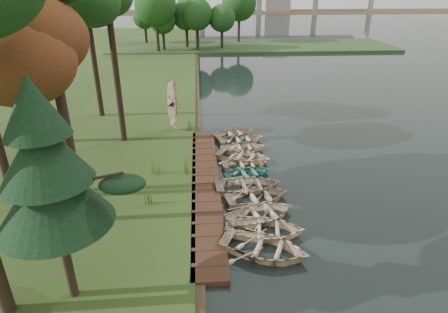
{
  "coord_description": "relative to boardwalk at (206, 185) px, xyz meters",
  "views": [
    {
      "loc": [
        -1.84,
        -19.18,
        11.01
      ],
      "look_at": [
        -0.43,
        1.27,
        1.36
      ],
      "focal_mm": 30.0,
      "sensor_mm": 36.0,
      "label": 1
    }
  ],
  "objects": [
    {
      "name": "rowboat_0",
      "position": [
        2.42,
        -6.18,
        0.32
      ],
      "size": [
        4.85,
        4.28,
        0.83
      ],
      "primitive_type": "imported",
      "rotation": [
        0.0,
        0.0,
        1.15
      ],
      "color": "beige",
      "rests_on": "water"
    },
    {
      "name": "reeds_2",
      "position": [
        -3.02,
        1.45,
        0.7
      ],
      "size": [
        0.6,
        0.6,
        1.09
      ],
      "primitive_type": "cone",
      "color": "#3F661E",
      "rests_on": "bank"
    },
    {
      "name": "rowboat_2",
      "position": [
        2.71,
        -3.51,
        0.28
      ],
      "size": [
        4.37,
        3.72,
        0.77
      ],
      "primitive_type": "imported",
      "rotation": [
        0.0,
        0.0,
        1.9
      ],
      "color": "beige",
      "rests_on": "water"
    },
    {
      "name": "rowboat_5",
      "position": [
        2.63,
        1.06,
        0.21
      ],
      "size": [
        3.51,
        2.95,
        0.62
      ],
      "primitive_type": "imported",
      "rotation": [
        0.0,
        0.0,
        1.88
      ],
      "color": "#2F8475",
      "rests_on": "water"
    },
    {
      "name": "rowboat_10",
      "position": [
        2.37,
        7.59,
        0.24
      ],
      "size": [
        3.95,
        3.43,
        0.68
      ],
      "primitive_type": "imported",
      "rotation": [
        0.0,
        0.0,
        1.96
      ],
      "color": "beige",
      "rests_on": "water"
    },
    {
      "name": "stored_rowboat",
      "position": [
        -2.17,
        8.73,
        0.55
      ],
      "size": [
        4.04,
        3.01,
        0.8
      ],
      "primitive_type": "imported",
      "rotation": [
        3.14,
        0.0,
        1.51
      ],
      "color": "beige",
      "rests_on": "bank"
    },
    {
      "name": "ground",
      "position": [
        1.6,
        0.0,
        -0.15
      ],
      "size": [
        300.0,
        300.0,
        0.0
      ],
      "primitive_type": "plane",
      "color": "#3D2F1D"
    },
    {
      "name": "reeds_3",
      "position": [
        -1.0,
        8.66,
        0.6
      ],
      "size": [
        0.6,
        0.6,
        0.9
      ],
      "primitive_type": "cone",
      "color": "#3F661E",
      "rests_on": "bank"
    },
    {
      "name": "rowboat_1",
      "position": [
        2.67,
        -4.82,
        0.3
      ],
      "size": [
        4.19,
        3.27,
        0.79
      ],
      "primitive_type": "imported",
      "rotation": [
        0.0,
        0.0,
        1.42
      ],
      "color": "beige",
      "rests_on": "water"
    },
    {
      "name": "reeds_1",
      "position": [
        -1.0,
        1.3,
        0.65
      ],
      "size": [
        0.6,
        0.6,
        1.01
      ],
      "primitive_type": "cone",
      "color": "#3F661E",
      "rests_on": "bank"
    },
    {
      "name": "rowboat_9",
      "position": [
        2.81,
        6.35,
        0.25
      ],
      "size": [
        3.84,
        3.07,
        0.71
      ],
      "primitive_type": "imported",
      "rotation": [
        0.0,
        0.0,
        1.77
      ],
      "color": "beige",
      "rests_on": "water"
    },
    {
      "name": "pine_tree",
      "position": [
        -5.14,
        -8.27,
        5.44
      ],
      "size": [
        3.8,
        3.8,
        8.35
      ],
      "color": "black",
      "rests_on": "bank"
    },
    {
      "name": "rowboat_8",
      "position": [
        2.74,
        4.9,
        0.23
      ],
      "size": [
        3.4,
        2.56,
        0.67
      ],
      "primitive_type": "imported",
      "rotation": [
        0.0,
        0.0,
        1.66
      ],
      "color": "beige",
      "rests_on": "water"
    },
    {
      "name": "tree_2",
      "position": [
        -6.14,
        -3.33,
        7.94
      ],
      "size": [
        4.03,
        4.03,
        9.59
      ],
      "color": "black",
      "rests_on": "bank"
    },
    {
      "name": "boardwalk",
      "position": [
        0.0,
        0.0,
        0.0
      ],
      "size": [
        1.6,
        16.0,
        0.3
      ],
      "primitive_type": "cube",
      "color": "#392316",
      "rests_on": "ground"
    },
    {
      "name": "rowboat_6",
      "position": [
        2.6,
        2.32,
        0.21
      ],
      "size": [
        3.25,
        2.5,
        0.62
      ],
      "primitive_type": "imported",
      "rotation": [
        0.0,
        0.0,
        1.69
      ],
      "color": "beige",
      "rests_on": "water"
    },
    {
      "name": "peninsula",
      "position": [
        9.6,
        50.0,
        0.08
      ],
      "size": [
        50.0,
        14.0,
        0.45
      ],
      "primitive_type": "cube",
      "color": "#2B441E",
      "rests_on": "ground"
    },
    {
      "name": "rowboat_4",
      "position": [
        2.45,
        -0.61,
        0.3
      ],
      "size": [
        4.09,
        3.07,
        0.8
      ],
      "primitive_type": "imported",
      "rotation": [
        0.0,
        0.0,
        1.65
      ],
      "color": "beige",
      "rests_on": "water"
    },
    {
      "name": "rowboat_3",
      "position": [
        2.8,
        -1.8,
        0.27
      ],
      "size": [
        4.08,
        3.3,
        0.74
      ],
      "primitive_type": "imported",
      "rotation": [
        0.0,
        0.0,
        1.79
      ],
      "color": "beige",
      "rests_on": "water"
    },
    {
      "name": "rowboat_7",
      "position": [
        2.59,
        3.34,
        0.29
      ],
      "size": [
        4.5,
        3.96,
        0.77
      ],
      "primitive_type": "imported",
      "rotation": [
        0.0,
        0.0,
        1.15
      ],
      "color": "beige",
      "rests_on": "water"
    },
    {
      "name": "reeds_0",
      "position": [
        -3.1,
        -2.24,
        0.65
      ],
      "size": [
        0.6,
        0.6,
        1.01
      ],
      "primitive_type": "cone",
      "color": "#3F661E",
      "rests_on": "bank"
    },
    {
      "name": "far_trees",
      "position": [
        6.27,
        50.0,
        6.28
      ],
      "size": [
        45.6,
        5.6,
        8.8
      ],
      "color": "black",
      "rests_on": "peninsula"
    },
    {
      "name": "tree_4",
      "position": [
        -5.87,
        6.92,
        9.13
      ],
      "size": [
        4.17,
        4.17,
        10.87
      ],
      "color": "black",
      "rests_on": "bank"
    }
  ]
}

